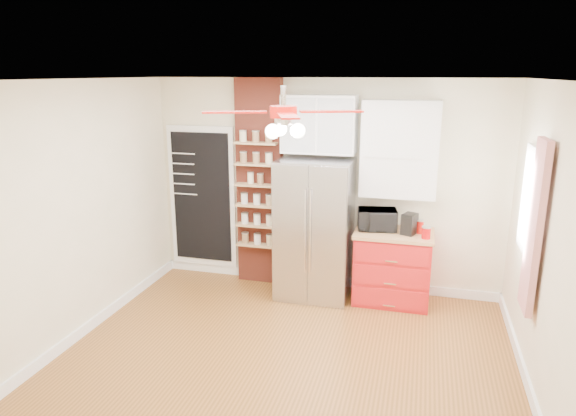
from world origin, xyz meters
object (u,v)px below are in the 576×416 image
(red_cabinet, at_px, (392,267))
(fridge, at_px, (315,229))
(canister_left, at_px, (426,233))
(coffee_maker, at_px, (409,224))
(toaster_oven, at_px, (377,220))
(pantry_jar_oats, at_px, (251,178))
(ceiling_fan, at_px, (283,113))

(red_cabinet, bearing_deg, fridge, -177.05)
(fridge, height_order, canister_left, fridge)
(canister_left, bearing_deg, red_cabinet, 156.43)
(coffee_maker, bearing_deg, canister_left, -10.05)
(toaster_oven, relative_size, canister_left, 3.55)
(coffee_maker, xyz_separation_m, pantry_jar_oats, (-2.03, 0.16, 0.42))
(ceiling_fan, bearing_deg, canister_left, 49.70)
(coffee_maker, xyz_separation_m, canister_left, (0.20, -0.12, -0.06))
(ceiling_fan, relative_size, coffee_maker, 5.59)
(ceiling_fan, bearing_deg, red_cabinet, 61.29)
(pantry_jar_oats, bearing_deg, canister_left, -7.24)
(fridge, height_order, pantry_jar_oats, fridge)
(toaster_oven, xyz_separation_m, pantry_jar_oats, (-1.64, 0.08, 0.41))
(toaster_oven, bearing_deg, fridge, 177.20)
(fridge, height_order, red_cabinet, fridge)
(ceiling_fan, bearing_deg, pantry_jar_oats, 117.46)
(canister_left, bearing_deg, ceiling_fan, -130.30)
(canister_left, distance_m, pantry_jar_oats, 2.29)
(coffee_maker, bearing_deg, fridge, -157.75)
(ceiling_fan, distance_m, canister_left, 2.47)
(red_cabinet, xyz_separation_m, pantry_jar_oats, (-1.86, 0.12, 0.99))
(ceiling_fan, xyz_separation_m, toaster_oven, (0.71, 1.72, -1.40))
(red_cabinet, relative_size, canister_left, 7.23)
(fridge, bearing_deg, coffee_maker, 0.54)
(toaster_oven, bearing_deg, canister_left, -29.35)
(fridge, height_order, ceiling_fan, ceiling_fan)
(canister_left, bearing_deg, pantry_jar_oats, 172.76)
(fridge, relative_size, toaster_oven, 3.79)
(canister_left, bearing_deg, coffee_maker, 148.23)
(ceiling_fan, height_order, canister_left, ceiling_fan)
(red_cabinet, bearing_deg, coffee_maker, -12.84)
(toaster_oven, relative_size, pantry_jar_oats, 3.40)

